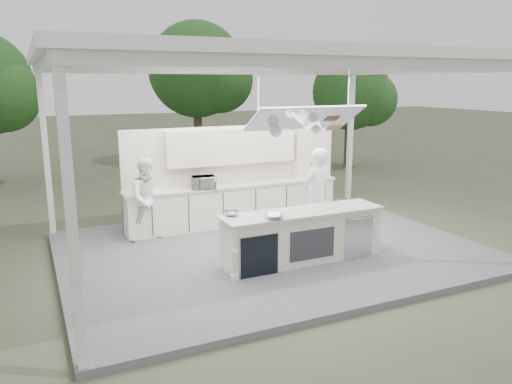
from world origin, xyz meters
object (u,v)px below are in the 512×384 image
head_chef (316,196)px  sous_chef (149,199)px  back_counter (234,204)px  demo_island (302,236)px

head_chef → sous_chef: size_ratio=1.13×
back_counter → demo_island: bearing=-86.4°
head_chef → demo_island: bearing=30.1°
sous_chef → demo_island: bearing=-54.6°
demo_island → back_counter: (-0.18, 2.81, 0.00)m
sous_chef → head_chef: bearing=-36.1°
demo_island → head_chef: (0.78, 0.78, 0.51)m
demo_island → back_counter: same height
demo_island → head_chef: size_ratio=1.57×
back_counter → head_chef: head_chef is taller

